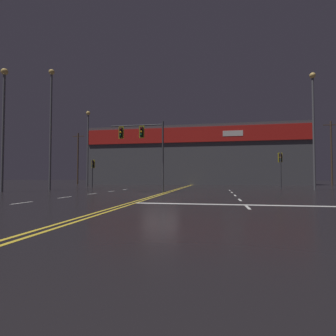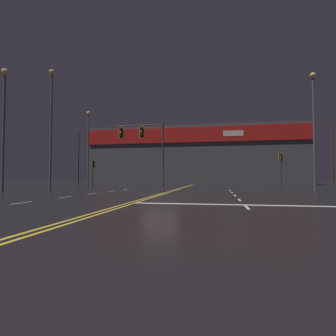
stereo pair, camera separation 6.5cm
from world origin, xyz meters
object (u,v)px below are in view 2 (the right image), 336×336
at_px(traffic_signal_corner_northeast, 281,162).
at_px(streetlight_median_approach, 88,139).
at_px(traffic_signal_median, 141,139).
at_px(streetlight_near_right, 51,115).
at_px(streetlight_far_left, 4,114).
at_px(traffic_signal_corner_northwest, 93,167).
at_px(streetlight_near_left, 314,117).

relative_size(traffic_signal_corner_northeast, streetlight_median_approach, 0.36).
height_order(traffic_signal_median, streetlight_near_right, streetlight_near_right).
distance_m(traffic_signal_median, streetlight_median_approach, 17.73).
bearing_deg(streetlight_near_right, streetlight_median_approach, 97.12).
distance_m(streetlight_median_approach, streetlight_far_left, 14.75).
relative_size(traffic_signal_corner_northeast, streetlight_near_right, 0.31).
distance_m(traffic_signal_corner_northwest, streetlight_near_left, 24.42).
bearing_deg(traffic_signal_median, traffic_signal_corner_northeast, 33.97).
distance_m(traffic_signal_corner_northeast, streetlight_far_left, 26.27).
bearing_deg(streetlight_near_right, streetlight_near_left, 8.74).
distance_m(traffic_signal_median, streetlight_near_left, 17.05).
bearing_deg(streetlight_near_right, streetlight_far_left, -104.77).
distance_m(traffic_signal_corner_northwest, streetlight_near_right, 7.83).
relative_size(traffic_signal_median, traffic_signal_corner_northwest, 1.71).
xyz_separation_m(streetlight_near_left, streetlight_median_approach, (-26.85, 6.22, -0.54)).
bearing_deg(streetlight_far_left, traffic_signal_corner_northeast, 22.46).
xyz_separation_m(traffic_signal_corner_northeast, streetlight_median_approach, (-24.08, 4.81, 3.80)).
relative_size(streetlight_near_left, streetlight_far_left, 1.11).
relative_size(streetlight_near_right, streetlight_median_approach, 1.16).
distance_m(traffic_signal_corner_northeast, streetlight_near_left, 5.34).
bearing_deg(streetlight_median_approach, streetlight_near_left, -13.05).
relative_size(traffic_signal_corner_northwest, streetlight_median_approach, 0.32).
distance_m(traffic_signal_median, streetlight_near_right, 11.20).
bearing_deg(traffic_signal_corner_northwest, streetlight_near_left, -4.39).
height_order(traffic_signal_corner_northeast, streetlight_far_left, streetlight_far_left).
relative_size(traffic_signal_corner_northwest, streetlight_far_left, 0.32).
distance_m(streetlight_near_left, streetlight_near_right, 25.88).
bearing_deg(streetlight_far_left, traffic_signal_median, 7.43).
height_order(traffic_signal_corner_northwest, streetlight_near_left, streetlight_near_left).
xyz_separation_m(traffic_signal_median, streetlight_median_approach, (-11.57, 13.25, 2.25)).
bearing_deg(streetlight_median_approach, traffic_signal_corner_northeast, -11.30).
height_order(traffic_signal_corner_northeast, streetlight_near_right, streetlight_near_right).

